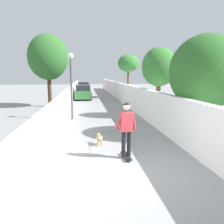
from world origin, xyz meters
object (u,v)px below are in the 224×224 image
lamp_post (71,74)px  car_near (83,92)px  tree_right_mid (205,72)px  skateboard (126,156)px  tree_right_far (159,67)px  tree_left_near (48,57)px  car_far (83,88)px  tree_right_distant (128,64)px  person_skateboarder (126,125)px  dog (99,138)px

lamp_post → car_near: lamp_post is taller
tree_right_mid → skateboard: 4.95m
tree_right_far → tree_left_near: bearing=53.3°
car_far → tree_right_distant: bearing=-146.8°
person_skateboarder → dog: 1.85m
dog → tree_left_near: bearing=17.9°
person_skateboarder → skateboard: bearing=-14.0°
person_skateboarder → tree_right_mid: bearing=-61.4°
tree_right_distant → skateboard: tree_right_distant is taller
person_skateboarder → car_near: 17.46m
tree_right_distant → dog: bearing=165.2°
tree_left_near → dog: (-10.52, -3.40, -3.74)m
car_near → tree_right_distant: bearing=-83.3°
tree_right_far → lamp_post: tree_right_far is taller
tree_right_far → dog: tree_right_far is taller
tree_right_far → car_near: bearing=23.3°
lamp_post → car_far: (19.24, -0.60, -1.98)m
lamp_post → person_skateboarder: bearing=-162.5°
tree_right_far → lamp_post: 5.30m
person_skateboarder → car_near: person_skateboarder is taller
tree_left_near → tree_right_mid: 12.76m
car_near → car_far: bearing=0.0°
car_near → lamp_post: bearing=176.8°
car_near → person_skateboarder: bearing=-175.2°
tree_right_mid → lamp_post: bearing=51.7°
tree_right_mid → tree_right_distant: size_ratio=0.89×
tree_left_near → person_skateboarder: tree_left_near is taller
dog → person_skateboarder: bearing=-152.7°
lamp_post → tree_left_near: bearing=20.9°
tree_right_far → tree_right_mid: bearing=-174.6°
tree_right_far → person_skateboarder: bearing=153.5°
tree_left_near → car_near: bearing=-26.5°
tree_right_far → car_far: size_ratio=1.06×
dog → car_far: size_ratio=0.44×
car_near → car_far: size_ratio=0.95×
tree_left_near → dog: tree_left_near is taller
tree_right_distant → car_near: (-0.59, 5.07, -3.13)m
tree_right_distant → car_near: bearing=96.7°
tree_right_distant → lamp_post: tree_right_distant is taller
tree_left_near → tree_right_far: (-5.50, -7.39, -0.93)m
tree_left_near → tree_right_far: size_ratio=1.36×
dog → tree_right_far: bearing=-38.5°
tree_right_mid → tree_right_far: 4.53m
tree_right_mid → lamp_post: (4.52, 5.72, -0.06)m
lamp_post → car_far: size_ratio=0.95×
skateboard → car_near: (17.40, 1.46, 0.65)m
dog → car_far: car_far is taller
tree_left_near → car_near: tree_left_near is taller
person_skateboarder → dog: bearing=27.3°
skateboard → car_far: 25.80m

